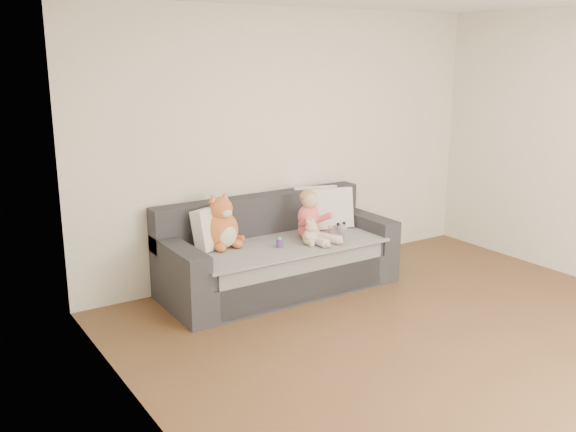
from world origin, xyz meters
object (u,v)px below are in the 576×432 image
object	(u,v)px
toddler	(311,219)
plush_cat	(221,227)
sippy_cup	(280,242)
teddy_bear	(311,234)
sofa	(277,257)

from	to	relation	value
toddler	plush_cat	xyz separation A→B (m)	(-0.82, 0.24, -0.01)
plush_cat	toddler	bearing A→B (deg)	-23.50
toddler	sippy_cup	xyz separation A→B (m)	(-0.39, -0.06, -0.14)
teddy_bear	sippy_cup	xyz separation A→B (m)	(-0.29, 0.08, -0.04)
plush_cat	teddy_bear	xyz separation A→B (m)	(0.72, -0.38, -0.09)
sofa	teddy_bear	bearing A→B (deg)	-56.42
toddler	teddy_bear	world-z (taller)	toddler
sofa	toddler	bearing A→B (deg)	-26.49
plush_cat	sippy_cup	bearing A→B (deg)	-41.90
plush_cat	teddy_bear	size ratio (longest dim) A/B	2.13
plush_cat	teddy_bear	bearing A→B (deg)	-35.05
toddler	teddy_bear	bearing A→B (deg)	-132.75
sofa	sippy_cup	distance (m)	0.31
plush_cat	teddy_bear	world-z (taller)	plush_cat
teddy_bear	sippy_cup	world-z (taller)	teddy_bear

